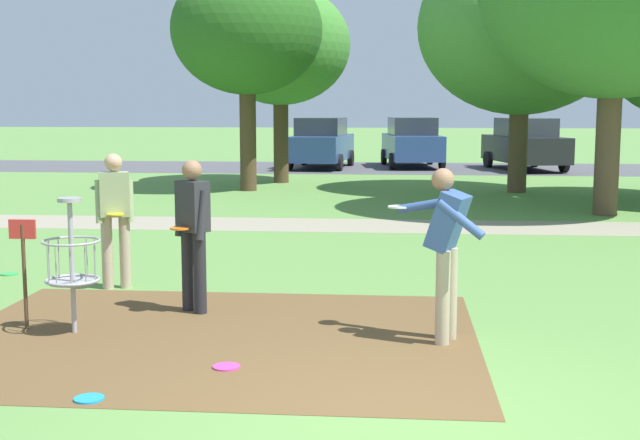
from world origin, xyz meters
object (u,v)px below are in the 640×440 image
(frisbee_far_right, at_px, (226,367))
(parked_car_center_left, at_px, (412,142))
(tree_mid_right, at_px, (247,31))
(player_throwing, at_px, (446,243))
(player_foreground_watching, at_px, (115,213))
(frisbee_by_tee, at_px, (89,399))
(parked_car_leftmost, at_px, (321,143))
(disc_golf_basket, at_px, (66,260))
(frisbee_mid_grass, at_px, (9,274))
(player_waiting_left, at_px, (193,227))
(parked_car_center_right, at_px, (525,144))
(tree_mid_center, at_px, (280,46))
(tree_near_left, at_px, (522,27))

(frisbee_far_right, relative_size, parked_car_center_left, 0.06)
(frisbee_far_right, height_order, tree_mid_right, tree_mid_right)
(player_throwing, relative_size, frisbee_far_right, 7.01)
(player_foreground_watching, relative_size, frisbee_by_tee, 7.17)
(tree_mid_right, bearing_deg, frisbee_by_tee, -84.46)
(parked_car_leftmost, bearing_deg, frisbee_by_tee, -89.17)
(disc_golf_basket, bearing_deg, frisbee_mid_grass, 124.87)
(player_throwing, distance_m, frisbee_by_tee, 3.62)
(player_waiting_left, height_order, parked_car_center_left, parked_car_center_left)
(player_foreground_watching, height_order, parked_car_center_right, parked_car_center_right)
(frisbee_by_tee, distance_m, tree_mid_center, 19.33)
(tree_mid_right, bearing_deg, frisbee_far_right, -80.81)
(disc_golf_basket, relative_size, parked_car_leftmost, 0.32)
(tree_near_left, xyz_separation_m, tree_mid_center, (-6.62, 2.23, -0.30))
(player_throwing, bearing_deg, player_foreground_watching, 152.39)
(tree_near_left, relative_size, tree_mid_right, 1.11)
(player_throwing, relative_size, frisbee_mid_grass, 7.69)
(frisbee_mid_grass, height_order, tree_mid_right, tree_mid_right)
(frisbee_by_tee, bearing_deg, frisbee_mid_grass, 121.23)
(disc_golf_basket, distance_m, player_throwing, 3.82)
(tree_near_left, bearing_deg, player_foreground_watching, -118.05)
(frisbee_mid_grass, relative_size, parked_car_leftmost, 0.05)
(disc_golf_basket, distance_m, player_waiting_left, 1.46)
(player_foreground_watching, bearing_deg, disc_golf_basket, -84.64)
(player_throwing, relative_size, tree_mid_right, 0.29)
(disc_golf_basket, xyz_separation_m, player_foreground_watching, (-0.20, 2.10, 0.21))
(disc_golf_basket, bearing_deg, player_foreground_watching, 95.36)
(disc_golf_basket, xyz_separation_m, player_waiting_left, (1.07, 0.97, 0.21))
(parked_car_center_right, bearing_deg, tree_mid_right, -136.42)
(tree_mid_center, bearing_deg, tree_mid_right, -102.97)
(frisbee_mid_grass, bearing_deg, player_throwing, -25.90)
(parked_car_center_left, bearing_deg, player_foreground_watching, -100.70)
(disc_golf_basket, height_order, parked_car_center_left, parked_car_center_left)
(player_waiting_left, height_order, parked_car_leftmost, parked_car_leftmost)
(disc_golf_basket, relative_size, player_foreground_watching, 0.81)
(frisbee_by_tee, bearing_deg, frisbee_far_right, 44.69)
(disc_golf_basket, xyz_separation_m, player_throwing, (3.81, 0.01, 0.23))
(tree_mid_center, height_order, parked_car_leftmost, tree_mid_center)
(player_waiting_left, relative_size, tree_near_left, 0.26)
(frisbee_mid_grass, distance_m, tree_near_left, 15.23)
(player_throwing, xyz_separation_m, frisbee_mid_grass, (-5.76, 2.80, -0.98))
(parked_car_center_left, height_order, parked_car_center_right, same)
(player_waiting_left, bearing_deg, parked_car_center_left, 82.95)
(player_waiting_left, distance_m, frisbee_by_tee, 3.07)
(tree_mid_center, height_order, parked_car_center_left, tree_mid_center)
(player_foreground_watching, distance_m, parked_car_leftmost, 20.82)
(player_throwing, bearing_deg, frisbee_mid_grass, 154.10)
(player_throwing, distance_m, tree_mid_center, 17.64)
(player_waiting_left, xyz_separation_m, parked_car_center_right, (6.80, 21.65, -0.05))
(frisbee_mid_grass, bearing_deg, disc_golf_basket, -55.13)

